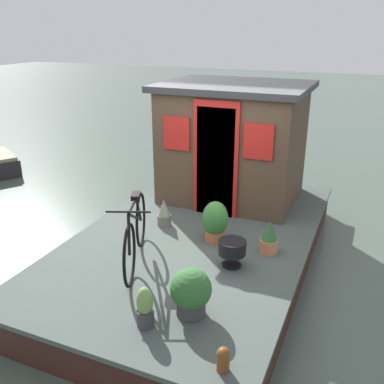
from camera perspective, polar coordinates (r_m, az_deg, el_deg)
The scene contains 11 objects.
ground_plane at distance 6.49m, azimuth 0.71°, elevation -9.44°, with size 60.00×60.00×0.00m, color #47564C.
houseboat_deck at distance 6.36m, azimuth 0.72°, elevation -7.45°, with size 5.34×3.16×0.51m.
houseboat_cabin at distance 7.28m, azimuth 5.52°, elevation 6.68°, with size 1.90×2.36×1.95m.
bicycle at distance 5.36m, azimuth -7.53°, elevation -5.47°, with size 1.58×0.72×0.88m.
potted_plant_ivy at distance 5.91m, azimuth 3.09°, elevation -3.93°, with size 0.36×0.36×0.58m.
potted_plant_lavender at distance 5.72m, azimuth 10.23°, elevation -6.00°, with size 0.24×0.24×0.45m.
potted_plant_geranium at distance 6.39m, azimuth -3.73°, elevation -2.83°, with size 0.21×0.21×0.42m.
potted_plant_basil at distance 4.47m, azimuth -0.14°, elevation -13.15°, with size 0.43×0.43×0.52m.
potted_plant_sage at distance 4.38m, azimuth -6.27°, elevation -15.09°, with size 0.17×0.17×0.44m.
charcoal_grill at distance 5.34m, azimuth 5.37°, elevation -7.48°, with size 0.35×0.35×0.34m.
mooring_bollard at distance 3.96m, azimuth 4.18°, elevation -21.22°, with size 0.12×0.12×0.24m.
Camera 1 is at (-5.16, -2.13, 3.30)m, focal length 40.09 mm.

